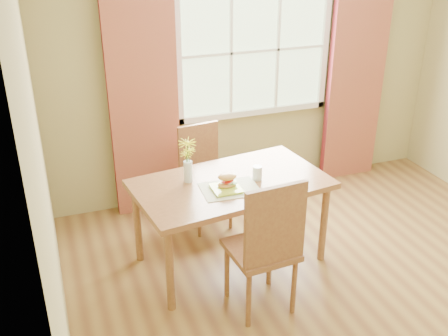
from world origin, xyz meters
name	(u,v)px	position (x,y,z in m)	size (l,w,h in m)	color
room	(359,131)	(0.00, 0.00, 1.35)	(4.24, 3.84, 2.74)	olive
window	(254,51)	(0.00, 1.87, 1.50)	(1.62, 0.06, 1.32)	#ADCB99
curtain_left	(144,105)	(-1.15, 1.78, 1.10)	(0.65, 0.08, 2.20)	maroon
curtain_right	(355,82)	(1.15, 1.78, 1.10)	(0.65, 0.08, 2.20)	maroon
dining_table	(231,190)	(-0.70, 0.66, 0.68)	(1.65, 1.07, 0.76)	brown
chair_near	(268,244)	(-0.69, -0.05, 0.61)	(0.49, 0.49, 1.11)	brown
chair_far	(203,171)	(-0.71, 1.37, 0.53)	(0.45, 0.45, 0.97)	brown
placemat	(230,189)	(-0.75, 0.54, 0.76)	(0.45, 0.33, 0.01)	beige
plate	(226,189)	(-0.79, 0.53, 0.77)	(0.22, 0.22, 0.01)	#B0D134
croissant_sandwich	(227,180)	(-0.77, 0.56, 0.83)	(0.16, 0.11, 0.12)	#C78E44
water_glass	(257,173)	(-0.48, 0.63, 0.81)	(0.08, 0.08, 0.12)	silver
flower_vase	(188,157)	(-1.02, 0.79, 0.98)	(0.15, 0.15, 0.36)	silver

